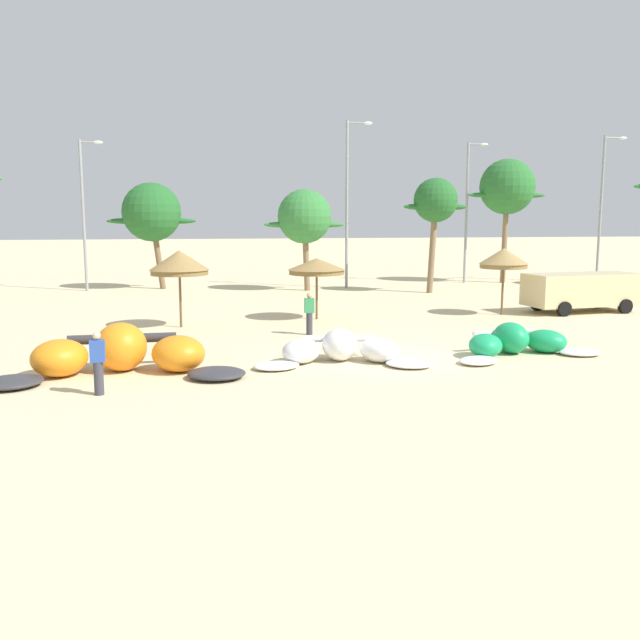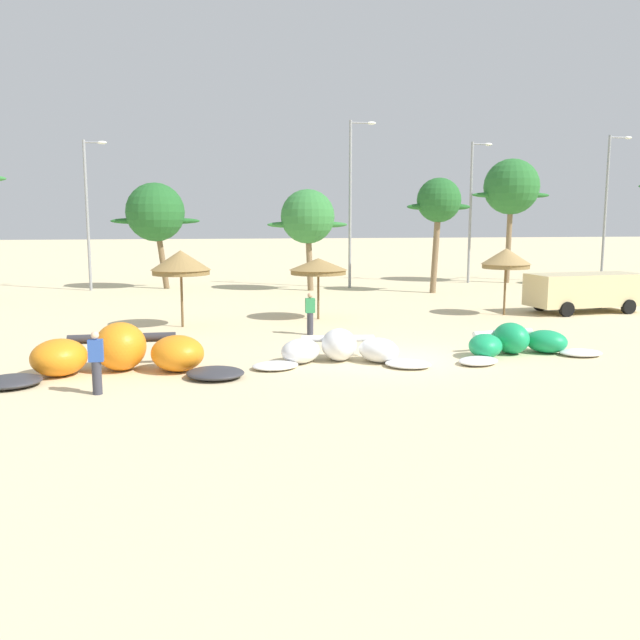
% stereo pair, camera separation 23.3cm
% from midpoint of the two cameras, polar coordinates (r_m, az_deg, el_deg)
% --- Properties ---
extents(ground_plane, '(260.00, 260.00, 0.00)m').
position_cam_midpoint_polar(ground_plane, '(21.72, 6.45, -3.22)').
color(ground_plane, beige).
extents(kite_far_left, '(7.42, 3.32, 1.42)m').
position_cam_midpoint_polar(kite_far_left, '(20.22, -16.84, -2.84)').
color(kite_far_left, '#333338').
rests_on(kite_far_left, ground).
extents(kite_left, '(5.62, 2.91, 1.01)m').
position_cam_midpoint_polar(kite_left, '(20.92, 1.42, -2.55)').
color(kite_left, white).
rests_on(kite_left, ground).
extents(kite_left_of_center, '(5.42, 2.93, 1.03)m').
position_cam_midpoint_polar(kite_left_of_center, '(22.95, 15.93, -1.87)').
color(kite_left_of_center, white).
rests_on(kite_left_of_center, ground).
extents(beach_umbrella_near_van, '(2.43, 2.43, 3.15)m').
position_cam_midpoint_polar(beach_umbrella_near_van, '(28.01, -12.02, 4.76)').
color(beach_umbrella_near_van, brown).
rests_on(beach_umbrella_near_van, ground).
extents(beach_umbrella_middle, '(2.55, 2.55, 2.70)m').
position_cam_midpoint_polar(beach_umbrella_middle, '(29.66, -0.51, 4.56)').
color(beach_umbrella_middle, brown).
rests_on(beach_umbrella_middle, ground).
extents(beach_umbrella_near_palms, '(2.24, 2.24, 3.08)m').
position_cam_midpoint_polar(beach_umbrella_near_palms, '(32.09, 15.05, 5.06)').
color(beach_umbrella_near_palms, brown).
rests_on(beach_umbrella_near_palms, ground).
extents(parked_van, '(5.57, 2.69, 1.84)m').
position_cam_midpoint_polar(parked_van, '(34.29, 20.86, 2.44)').
color(parked_van, beige).
rests_on(parked_van, ground).
extents(person_near_kites, '(0.36, 0.24, 1.62)m').
position_cam_midpoint_polar(person_near_kites, '(25.80, -1.16, 0.55)').
color(person_near_kites, '#383842').
rests_on(person_near_kites, ground).
extents(person_by_umbrellas, '(0.36, 0.24, 1.62)m').
position_cam_midpoint_polar(person_by_umbrellas, '(17.93, -18.58, -3.46)').
color(person_by_umbrellas, '#383842').
rests_on(person_by_umbrellas, ground).
extents(palm_left, '(5.48, 3.65, 6.64)m').
position_cam_midpoint_polar(palm_left, '(43.89, -14.17, 8.77)').
color(palm_left, brown).
rests_on(palm_left, ground).
extents(palm_left_of_gap, '(4.95, 3.30, 6.19)m').
position_cam_midpoint_polar(palm_left_of_gap, '(41.64, -1.48, 8.66)').
color(palm_left_of_gap, '#7F6647').
rests_on(palm_left_of_gap, ground).
extents(palm_center_left, '(3.91, 2.61, 6.80)m').
position_cam_midpoint_polar(palm_center_left, '(40.99, 9.56, 9.78)').
color(palm_center_left, '#7F6647').
rests_on(palm_center_left, ground).
extents(palm_center_right, '(5.64, 3.76, 8.44)m').
position_cam_midpoint_polar(palm_center_right, '(48.61, 15.38, 10.71)').
color(palm_center_right, '#7F6647').
rests_on(palm_center_right, ground).
extents(lamppost_west, '(1.44, 0.24, 9.10)m').
position_cam_midpoint_polar(lamppost_west, '(43.94, -19.38, 8.91)').
color(lamppost_west, gray).
rests_on(lamppost_west, ground).
extents(lamppost_west_center, '(1.70, 0.24, 10.46)m').
position_cam_midpoint_polar(lamppost_west_center, '(43.33, 2.28, 10.34)').
color(lamppost_west_center, gray).
rests_on(lamppost_west_center, ground).
extents(lamppost_east_center, '(1.51, 0.24, 9.53)m').
position_cam_midpoint_polar(lamppost_east_center, '(47.88, 12.24, 9.40)').
color(lamppost_east_center, gray).
rests_on(lamppost_east_center, ground).
extents(lamppost_east, '(1.73, 0.24, 9.96)m').
position_cam_midpoint_polar(lamppost_east, '(50.67, 22.63, 9.16)').
color(lamppost_east, gray).
rests_on(lamppost_east, ground).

